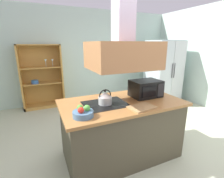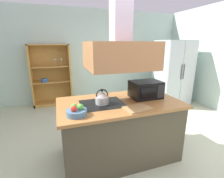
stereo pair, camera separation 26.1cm
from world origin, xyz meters
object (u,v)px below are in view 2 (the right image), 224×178
(refrigerator, at_px, (173,73))
(dish_cabinet, at_px, (52,79))
(kettle, at_px, (102,98))
(cutting_board, at_px, (138,108))
(fruit_bowl, at_px, (77,111))
(microwave, at_px, (146,89))

(refrigerator, distance_m, dish_cabinet, 3.47)
(kettle, height_order, cutting_board, kettle)
(kettle, bearing_deg, dish_cabinet, 104.68)
(refrigerator, height_order, fruit_bowl, refrigerator)
(refrigerator, relative_size, fruit_bowl, 7.48)
(dish_cabinet, xyz_separation_m, cutting_board, (1.11, -3.10, 0.16))
(fruit_bowl, bearing_deg, kettle, 35.17)
(cutting_board, relative_size, microwave, 0.74)
(refrigerator, bearing_deg, cutting_board, -136.57)
(dish_cabinet, bearing_deg, refrigerator, -16.80)
(kettle, height_order, microwave, microwave)
(kettle, distance_m, fruit_bowl, 0.48)
(dish_cabinet, relative_size, fruit_bowl, 7.05)
(cutting_board, bearing_deg, dish_cabinet, 109.72)
(kettle, xyz_separation_m, cutting_board, (0.39, -0.33, -0.08))
(refrigerator, relative_size, kettle, 8.52)
(refrigerator, relative_size, microwave, 3.93)
(refrigerator, xyz_separation_m, dish_cabinet, (-3.32, 1.00, -0.15))
(dish_cabinet, distance_m, kettle, 2.87)
(dish_cabinet, xyz_separation_m, microwave, (1.44, -2.71, 0.28))
(refrigerator, bearing_deg, dish_cabinet, 163.20)
(refrigerator, xyz_separation_m, cutting_board, (-2.21, -2.09, 0.00))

